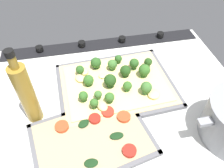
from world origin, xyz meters
TOP-DOWN VIEW (x-y plane):
  - ground_plane at (0.00, 0.00)cm, footprint 82.81×66.51cm
  - stove_control_panel at (0.00, -29.75)cm, footprint 79.49×7.00cm
  - baking_tray_front at (-0.58, -5.66)cm, footprint 39.11×31.11cm
  - broccoli_pizza at (-0.57, -5.90)cm, footprint 36.57×28.57cm
  - baking_tray_back at (10.00, 12.93)cm, footprint 35.03×28.31cm
  - veggie_pizza_back at (9.54, 12.57)cm, footprint 32.19×25.47cm
  - oil_bottle at (25.25, 1.77)cm, footprint 4.47×4.47cm

SIDE VIEW (x-z plane):
  - ground_plane at x=0.00cm, z-range -3.00..0.00cm
  - baking_tray_front at x=-0.58cm, z-range -0.29..1.01cm
  - baking_tray_back at x=10.00cm, z-range -0.27..1.03cm
  - stove_control_panel at x=0.00cm, z-range -0.75..1.85cm
  - veggie_pizza_back at x=9.54cm, z-range 0.13..2.03cm
  - broccoli_pizza at x=-0.57cm, z-range -0.90..5.17cm
  - oil_bottle at x=25.25cm, z-range -1.88..22.65cm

